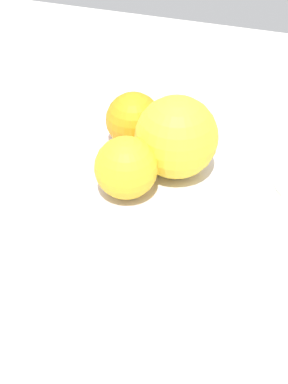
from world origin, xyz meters
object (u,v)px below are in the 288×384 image
(orange_in_bowl_1, at_px, (126,168))
(orange_in_bowl_2, at_px, (134,120))
(orange_in_bowl_0, at_px, (176,137))
(fruit_bowl, at_px, (144,197))

(orange_in_bowl_1, relative_size, orange_in_bowl_2, 1.02)
(orange_in_bowl_0, distance_m, orange_in_bowl_2, 0.07)
(orange_in_bowl_2, bearing_deg, fruit_bowl, 118.92)
(orange_in_bowl_0, distance_m, orange_in_bowl_1, 0.06)
(fruit_bowl, bearing_deg, orange_in_bowl_0, -146.24)
(fruit_bowl, distance_m, orange_in_bowl_0, 0.08)
(orange_in_bowl_0, xyz_separation_m, orange_in_bowl_1, (0.04, 0.05, -0.01))
(fruit_bowl, bearing_deg, orange_in_bowl_1, 75.46)
(orange_in_bowl_1, bearing_deg, fruit_bowl, -104.54)
(orange_in_bowl_0, height_order, orange_in_bowl_2, orange_in_bowl_0)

